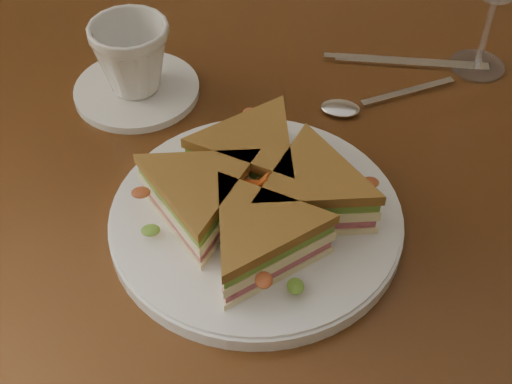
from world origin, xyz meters
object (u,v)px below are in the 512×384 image
knife (400,62)px  sandwich_wedges (256,195)px  spoon (357,105)px  table (316,225)px  plate (256,220)px  coffee_cup (132,57)px  saucer (137,90)px

knife → sandwich_wedges: bearing=-117.6°
sandwich_wedges → spoon: sandwich_wedges is taller
table → plate: size_ratio=3.96×
sandwich_wedges → coffee_cup: (-0.18, 0.19, 0.01)m
sandwich_wedges → plate: bearing=-116.6°
sandwich_wedges → spoon: size_ratio=1.75×
plate → coffee_cup: size_ratio=3.15×
plate → spoon: size_ratio=1.86×
knife → coffee_cup: bearing=-163.2°
spoon → saucer: (-0.27, -0.02, 0.00)m
coffee_cup → sandwich_wedges: bearing=-37.7°
spoon → knife: spoon is taller
spoon → knife: size_ratio=0.76×
spoon → knife: bearing=32.1°
spoon → table: bearing=-137.4°
table → knife: (0.08, 0.21, 0.10)m
table → coffee_cup: 0.30m
spoon → saucer: 0.27m
table → plate: 0.16m
table → knife: 0.25m
saucer → spoon: bearing=4.0°
plate → knife: size_ratio=1.41×
plate → spoon: 0.23m
knife → coffee_cup: coffee_cup is taller
coffee_cup → knife: bearing=28.5°
sandwich_wedges → saucer: (-0.18, 0.19, -0.04)m
plate → knife: (0.14, 0.31, -0.01)m
plate → coffee_cup: 0.27m
table → saucer: size_ratio=7.67×
plate → coffee_cup: bearing=134.0°
spoon → saucer: size_ratio=1.04×
sandwich_wedges → saucer: size_ratio=1.82×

